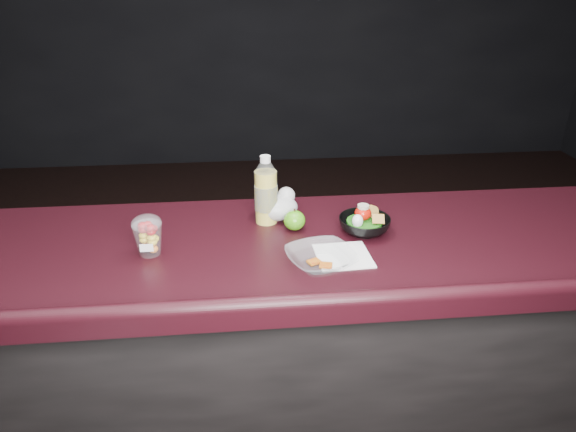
% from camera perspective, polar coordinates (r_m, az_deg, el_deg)
% --- Properties ---
extents(counter, '(4.06, 0.71, 1.02)m').
position_cam_1_polar(counter, '(1.90, -3.35, -16.70)').
color(counter, black).
rests_on(counter, ground).
extents(lemonade_bottle, '(0.08, 0.08, 0.23)m').
position_cam_1_polar(lemonade_bottle, '(1.71, -2.46, 2.35)').
color(lemonade_bottle, gold).
rests_on(lemonade_bottle, counter).
extents(fruit_cup, '(0.09, 0.09, 0.13)m').
position_cam_1_polar(fruit_cup, '(1.58, -15.30, -2.01)').
color(fruit_cup, white).
rests_on(fruit_cup, counter).
extents(green_apple, '(0.07, 0.07, 0.07)m').
position_cam_1_polar(green_apple, '(1.68, 0.73, -0.49)').
color(green_apple, '#2B800E').
rests_on(green_apple, counter).
extents(plastic_bag, '(0.15, 0.12, 0.11)m').
position_cam_1_polar(plastic_bag, '(1.75, -1.14, 1.13)').
color(plastic_bag, silver).
rests_on(plastic_bag, counter).
extents(snack_bowl, '(0.17, 0.17, 0.09)m').
position_cam_1_polar(snack_bowl, '(1.68, 8.45, -0.84)').
color(snack_bowl, black).
rests_on(snack_bowl, counter).
extents(takeout_bowl, '(0.24, 0.24, 0.05)m').
position_cam_1_polar(takeout_bowl, '(1.48, 3.65, -4.80)').
color(takeout_bowl, silver).
rests_on(takeout_bowl, counter).
extents(paper_napkin, '(0.17, 0.17, 0.00)m').
position_cam_1_polar(paper_napkin, '(1.55, 6.15, -4.43)').
color(paper_napkin, white).
rests_on(paper_napkin, counter).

